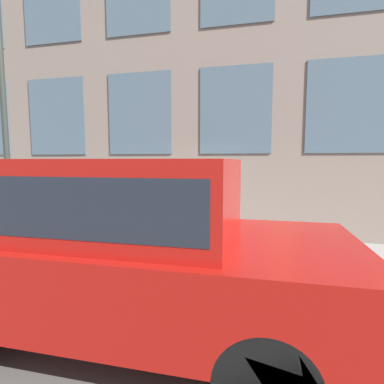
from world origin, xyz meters
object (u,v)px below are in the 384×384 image
Objects in this scene: person at (209,211)px; parked_car_red_near at (131,242)px; street_lamp at (1,65)px; fire_hydrant at (174,238)px.

parked_car_red_near is at bearing -28.08° from person.
parked_car_red_near is at bearing -121.88° from street_lamp.
street_lamp is at bearing 58.12° from parked_car_red_near.
street_lamp is (0.01, 4.54, 2.98)m from person.
parked_car_red_near reaches higher than person.
fire_hydrant is at bearing 3.80° from parked_car_red_near.
fire_hydrant is at bearing -72.27° from person.
street_lamp is at bearing -108.35° from person.
street_lamp reaches higher than parked_car_red_near.
street_lamp reaches higher than person.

